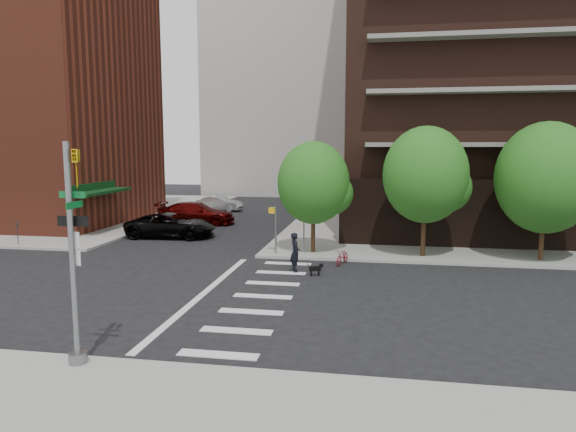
{
  "coord_description": "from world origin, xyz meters",
  "views": [
    {
      "loc": [
        7.42,
        -19.69,
        5.99
      ],
      "look_at": [
        3.0,
        6.0,
        2.5
      ],
      "focal_mm": 32.0,
      "sensor_mm": 36.0,
      "label": 1
    }
  ],
  "objects_px": {
    "scooter": "(342,257)",
    "traffic_signal": "(74,272)",
    "parked_car_black": "(171,225)",
    "fire_hydrant": "(70,239)",
    "parked_car_silver": "(220,203)",
    "dog_walker": "(295,252)",
    "parked_car_maroon": "(196,213)"
  },
  "relations": [
    {
      "from": "fire_hydrant",
      "to": "scooter",
      "type": "relative_size",
      "value": 0.47
    },
    {
      "from": "parked_car_silver",
      "to": "traffic_signal",
      "type": "bearing_deg",
      "value": -163.01
    },
    {
      "from": "parked_car_silver",
      "to": "parked_car_maroon",
      "type": "bearing_deg",
      "value": -168.96
    },
    {
      "from": "fire_hydrant",
      "to": "parked_car_black",
      "type": "height_order",
      "value": "parked_car_black"
    },
    {
      "from": "parked_car_black",
      "to": "parked_car_silver",
      "type": "bearing_deg",
      "value": 1.8
    },
    {
      "from": "traffic_signal",
      "to": "parked_car_maroon",
      "type": "xyz_separation_m",
      "value": [
        -5.99,
        25.94,
        -1.83
      ]
    },
    {
      "from": "parked_car_black",
      "to": "scooter",
      "type": "height_order",
      "value": "parked_car_black"
    },
    {
      "from": "parked_car_black",
      "to": "parked_car_maroon",
      "type": "bearing_deg",
      "value": 1.14
    },
    {
      "from": "parked_car_maroon",
      "to": "scooter",
      "type": "height_order",
      "value": "parked_car_maroon"
    },
    {
      "from": "dog_walker",
      "to": "parked_car_maroon",
      "type": "bearing_deg",
      "value": 14.9
    },
    {
      "from": "traffic_signal",
      "to": "parked_car_black",
      "type": "bearing_deg",
      "value": 105.65
    },
    {
      "from": "scooter",
      "to": "traffic_signal",
      "type": "bearing_deg",
      "value": -98.35
    },
    {
      "from": "parked_car_black",
      "to": "parked_car_maroon",
      "type": "relative_size",
      "value": 0.98
    },
    {
      "from": "parked_car_maroon",
      "to": "dog_walker",
      "type": "height_order",
      "value": "dog_walker"
    },
    {
      "from": "parked_car_maroon",
      "to": "scooter",
      "type": "relative_size",
      "value": 3.85
    },
    {
      "from": "fire_hydrant",
      "to": "scooter",
      "type": "height_order",
      "value": "fire_hydrant"
    },
    {
      "from": "fire_hydrant",
      "to": "dog_walker",
      "type": "distance_m",
      "value": 14.56
    },
    {
      "from": "parked_car_black",
      "to": "traffic_signal",
      "type": "bearing_deg",
      "value": -167.2
    },
    {
      "from": "fire_hydrant",
      "to": "parked_car_maroon",
      "type": "height_order",
      "value": "parked_car_maroon"
    },
    {
      "from": "scooter",
      "to": "fire_hydrant",
      "type": "bearing_deg",
      "value": -169.17
    },
    {
      "from": "parked_car_maroon",
      "to": "traffic_signal",
      "type": "bearing_deg",
      "value": -171.04
    },
    {
      "from": "fire_hydrant",
      "to": "parked_car_maroon",
      "type": "distance_m",
      "value": 11.39
    },
    {
      "from": "fire_hydrant",
      "to": "parked_car_silver",
      "type": "bearing_deg",
      "value": 80.37
    },
    {
      "from": "dog_walker",
      "to": "parked_car_silver",
      "type": "bearing_deg",
      "value": 4.88
    },
    {
      "from": "parked_car_black",
      "to": "scooter",
      "type": "relative_size",
      "value": 3.76
    },
    {
      "from": "traffic_signal",
      "to": "parked_car_silver",
      "type": "distance_m",
      "value": 35.27
    },
    {
      "from": "traffic_signal",
      "to": "parked_car_maroon",
      "type": "bearing_deg",
      "value": 103.01
    },
    {
      "from": "fire_hydrant",
      "to": "scooter",
      "type": "xyz_separation_m",
      "value": [
        16.3,
        -1.5,
        -0.14
      ]
    },
    {
      "from": "parked_car_black",
      "to": "fire_hydrant",
      "type": "bearing_deg",
      "value": 132.86
    },
    {
      "from": "fire_hydrant",
      "to": "parked_car_silver",
      "type": "xyz_separation_m",
      "value": [
        3.27,
        19.27,
        0.16
      ]
    },
    {
      "from": "traffic_signal",
      "to": "parked_car_maroon",
      "type": "distance_m",
      "value": 26.68
    },
    {
      "from": "dog_walker",
      "to": "traffic_signal",
      "type": "bearing_deg",
      "value": 140.18
    }
  ]
}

